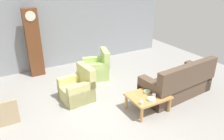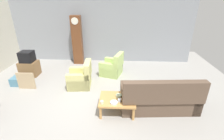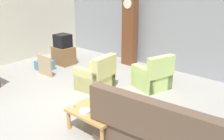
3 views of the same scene
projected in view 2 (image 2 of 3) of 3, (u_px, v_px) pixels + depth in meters
ground_plane at (89, 102)px, 4.95m from camera, size 10.40×10.40×0.00m
garage_door_wall at (101, 28)px, 7.57m from camera, size 8.40×0.16×3.20m
couch_floral at (159, 99)px, 4.49m from camera, size 2.16×1.03×1.04m
armchair_olive_near at (81, 78)px, 5.70m from camera, size 0.85×0.83×0.92m
armchair_olive_far at (112, 68)px, 6.56m from camera, size 0.98×0.96×0.92m
coffee_table_wood at (117, 100)px, 4.40m from camera, size 0.96×0.76×0.42m
grandfather_clock at (77, 40)px, 7.39m from camera, size 0.44×0.30×2.20m
tv_stand_cabinet at (30, 68)px, 6.53m from camera, size 0.68×0.52×0.59m
tv_crt at (27, 57)px, 6.32m from camera, size 0.48×0.44×0.42m
framed_picture_leaning at (26, 81)px, 5.55m from camera, size 0.60×0.05×0.60m
storage_box_blue at (19, 81)px, 5.90m from camera, size 0.47×0.45×0.29m
cup_white_porcelain at (124, 103)px, 4.14m from camera, size 0.08×0.08×0.08m
cup_blue_rimmed at (119, 100)px, 4.22m from camera, size 0.09×0.09×0.09m
cup_cream_tall at (102, 102)px, 4.16m from camera, size 0.09×0.09×0.08m
bowl_white_stacked at (114, 103)px, 4.16m from camera, size 0.20×0.20×0.05m
bowl_shallow_green at (119, 96)px, 4.45m from camera, size 0.17×0.17×0.06m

